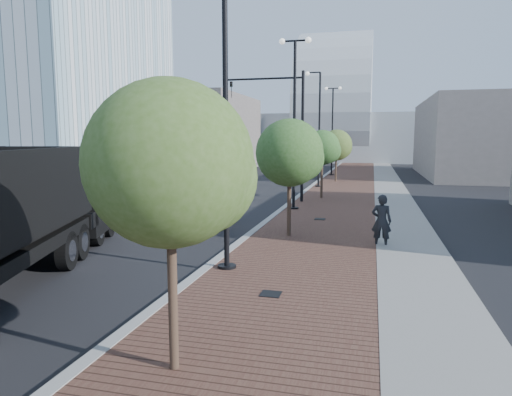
# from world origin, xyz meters

# --- Properties ---
(sidewalk) EXTENTS (7.00, 140.00, 0.12)m
(sidewalk) POSITION_xyz_m (3.50, 40.00, 0.06)
(sidewalk) COLOR #4C2D23
(sidewalk) RESTS_ON ground
(concrete_strip) EXTENTS (2.40, 140.00, 0.13)m
(concrete_strip) POSITION_xyz_m (6.20, 40.00, 0.07)
(concrete_strip) COLOR slate
(concrete_strip) RESTS_ON ground
(curb) EXTENTS (0.30, 140.00, 0.14)m
(curb) POSITION_xyz_m (0.00, 40.00, 0.07)
(curb) COLOR gray
(curb) RESTS_ON ground
(west_sidewalk) EXTENTS (4.00, 140.00, 0.12)m
(west_sidewalk) POSITION_xyz_m (-13.00, 40.00, 0.06)
(west_sidewalk) COLOR slate
(west_sidewalk) RESTS_ON ground
(dump_truck) EXTENTS (6.79, 13.94, 3.74)m
(dump_truck) POSITION_xyz_m (-5.42, 9.07, 1.58)
(dump_truck) COLOR black
(dump_truck) RESTS_ON ground
(white_sedan) EXTENTS (2.68, 4.23, 1.32)m
(white_sedan) POSITION_xyz_m (-2.79, 15.82, 0.66)
(white_sedan) COLOR silver
(white_sedan) RESTS_ON ground
(dark_car_mid) EXTENTS (3.47, 5.03, 1.28)m
(dark_car_mid) POSITION_xyz_m (-7.71, 24.24, 0.64)
(dark_car_mid) COLOR black
(dark_car_mid) RESTS_ON ground
(dark_car_far) EXTENTS (2.37, 5.13, 1.45)m
(dark_car_far) POSITION_xyz_m (-2.34, 44.07, 0.73)
(dark_car_far) COLOR black
(dark_car_far) RESTS_ON ground
(pedestrian) EXTENTS (0.76, 0.54, 1.98)m
(pedestrian) POSITION_xyz_m (5.16, 14.29, 0.99)
(pedestrian) COLOR black
(pedestrian) RESTS_ON ground
(streetlight_1) EXTENTS (1.44, 0.56, 9.21)m
(streetlight_1) POSITION_xyz_m (0.49, 10.00, 4.34)
(streetlight_1) COLOR black
(streetlight_1) RESTS_ON ground
(streetlight_2) EXTENTS (1.72, 0.56, 9.28)m
(streetlight_2) POSITION_xyz_m (0.60, 22.00, 4.82)
(streetlight_2) COLOR black
(streetlight_2) RESTS_ON ground
(streetlight_3) EXTENTS (1.44, 0.56, 9.21)m
(streetlight_3) POSITION_xyz_m (0.49, 34.00, 4.34)
(streetlight_3) COLOR black
(streetlight_3) RESTS_ON ground
(streetlight_4) EXTENTS (1.72, 0.56, 9.28)m
(streetlight_4) POSITION_xyz_m (0.60, 46.00, 4.82)
(streetlight_4) COLOR black
(streetlight_4) RESTS_ON ground
(traffic_mast) EXTENTS (5.09, 0.20, 8.00)m
(traffic_mast) POSITION_xyz_m (-0.30, 25.00, 4.98)
(traffic_mast) COLOR black
(traffic_mast) RESTS_ON ground
(tree_0) EXTENTS (2.74, 2.74, 4.96)m
(tree_0) POSITION_xyz_m (1.65, 4.02, 3.58)
(tree_0) COLOR #382619
(tree_0) RESTS_ON ground
(tree_1) EXTENTS (2.68, 2.68, 4.77)m
(tree_1) POSITION_xyz_m (1.65, 15.02, 3.42)
(tree_1) COLOR #382619
(tree_1) RESTS_ON ground
(tree_2) EXTENTS (2.33, 2.27, 4.54)m
(tree_2) POSITION_xyz_m (1.65, 27.02, 3.39)
(tree_2) COLOR #382619
(tree_2) RESTS_ON ground
(tree_3) EXTENTS (2.80, 2.80, 4.78)m
(tree_3) POSITION_xyz_m (1.65, 39.02, 3.37)
(tree_3) COLOR #382619
(tree_3) RESTS_ON ground
(tower_podium) EXTENTS (19.00, 19.00, 3.00)m
(tower_podium) POSITION_xyz_m (-24.00, 32.00, 1.50)
(tower_podium) COLOR #645D5A
(tower_podium) RESTS_ON ground
(convention_center) EXTENTS (50.00, 30.00, 50.00)m
(convention_center) POSITION_xyz_m (-2.00, 85.00, 6.00)
(convention_center) COLOR #A9B1B4
(convention_center) RESTS_ON ground
(commercial_block_nw) EXTENTS (14.00, 20.00, 10.00)m
(commercial_block_nw) POSITION_xyz_m (-20.00, 60.00, 5.00)
(commercial_block_nw) COLOR #5E5855
(commercial_block_nw) RESTS_ON ground
(commercial_block_ne) EXTENTS (12.00, 22.00, 8.00)m
(commercial_block_ne) POSITION_xyz_m (16.00, 50.00, 4.00)
(commercial_block_ne) COLOR slate
(commercial_block_ne) RESTS_ON ground
(utility_cover_1) EXTENTS (0.50, 0.50, 0.02)m
(utility_cover_1) POSITION_xyz_m (2.40, 8.00, 0.13)
(utility_cover_1) COLOR black
(utility_cover_1) RESTS_ON sidewalk
(utility_cover_2) EXTENTS (0.50, 0.50, 0.02)m
(utility_cover_2) POSITION_xyz_m (2.40, 19.00, 0.13)
(utility_cover_2) COLOR black
(utility_cover_2) RESTS_ON sidewalk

